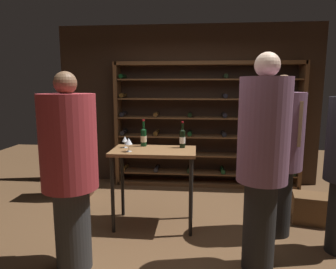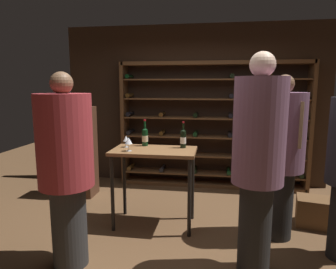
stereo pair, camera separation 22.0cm
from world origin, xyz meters
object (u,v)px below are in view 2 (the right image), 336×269
display_cabinet (80,152)px  wine_bottle_green_slim (183,138)px  tasting_table (154,160)px  wine_bottle_black_capsule (145,137)px  wine_crate (317,212)px  person_guest_khaki (66,163)px  person_bystander_dark_jacket (281,151)px  person_guest_plum_blouse (258,156)px  wine_glass_stemmed_right (129,141)px  wine_glass_stemmed_left (126,139)px  wine_rack (212,126)px

display_cabinet → wine_bottle_green_slim: bearing=-22.4°
tasting_table → wine_bottle_black_capsule: 0.36m
wine_bottle_black_capsule → wine_bottle_green_slim: 0.50m
display_cabinet → wine_crate: bearing=-9.8°
person_guest_khaki → person_bystander_dark_jacket: 2.28m
tasting_table → person_guest_plum_blouse: size_ratio=0.50×
person_guest_plum_blouse → wine_crate: size_ratio=4.21×
wine_crate → display_cabinet: 3.46m
person_bystander_dark_jacket → wine_glass_stemmed_right: size_ratio=11.40×
person_bystander_dark_jacket → wine_glass_stemmed_left: person_bystander_dark_jacket is taller
wine_crate → display_cabinet: size_ratio=0.34×
wine_crate → wine_glass_stemmed_left: size_ratio=3.31×
person_bystander_dark_jacket → wine_glass_stemmed_left: (-1.83, 0.16, 0.05)m
wine_rack → person_guest_khaki: bearing=-117.1°
wine_bottle_black_capsule → tasting_table: bearing=-52.1°
person_guest_plum_blouse → wine_glass_stemmed_right: person_guest_plum_blouse is taller
wine_rack → wine_bottle_black_capsule: bearing=-120.8°
wine_bottle_black_capsule → wine_glass_stemmed_left: 0.25m
wine_rack → wine_crate: (1.33, -1.34, -0.87)m
wine_rack → person_bystander_dark_jacket: 1.86m
person_bystander_dark_jacket → wine_rack: bearing=143.9°
wine_crate → wine_glass_stemmed_left: (-2.38, -0.19, 0.89)m
wine_bottle_black_capsule → wine_glass_stemmed_right: size_ratio=2.11×
wine_rack → wine_bottle_black_capsule: (-0.84, -1.41, 0.04)m
display_cabinet → tasting_table: bearing=-32.0°
wine_bottle_green_slim → wine_glass_stemmed_right: bearing=-154.6°
tasting_table → wine_bottle_green_slim: wine_bottle_green_slim is taller
wine_glass_stemmed_right → person_guest_plum_blouse: bearing=-25.9°
person_guest_plum_blouse → display_cabinet: bearing=-170.4°
wine_rack → wine_glass_stemmed_left: wine_rack is taller
wine_glass_stemmed_left → tasting_table: bearing=-12.0°
person_guest_plum_blouse → wine_glass_stemmed_left: 1.73m
wine_rack → wine_glass_stemmed_left: (-1.05, -1.54, 0.02)m
person_guest_plum_blouse → wine_glass_stemmed_left: size_ratio=13.93×
wine_glass_stemmed_left → wine_glass_stemmed_right: bearing=-66.2°
display_cabinet → wine_glass_stemmed_right: 1.52m
wine_crate → person_guest_plum_blouse: bearing=-129.5°
person_bystander_dark_jacket → wine_bottle_green_slim: (-1.12, 0.23, 0.07)m
person_bystander_dark_jacket → display_cabinet: 2.99m
person_guest_plum_blouse → wine_bottle_black_capsule: person_guest_plum_blouse is taller
person_bystander_dark_jacket → person_guest_plum_blouse: person_guest_plum_blouse is taller
display_cabinet → wine_glass_stemmed_right: display_cabinet is taller
person_guest_khaki → wine_glass_stemmed_right: (0.36, 0.83, 0.07)m
wine_bottle_black_capsule → wine_glass_stemmed_left: bearing=-149.7°
wine_rack → person_guest_khaki: 2.90m
person_guest_khaki → wine_crate: 3.04m
tasting_table → wine_crate: tasting_table is taller
wine_rack → person_bystander_dark_jacket: size_ratio=1.70×
wine_bottle_black_capsule → wine_bottle_green_slim: bearing=-6.2°
person_bystander_dark_jacket → wine_glass_stemmed_left: 1.84m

